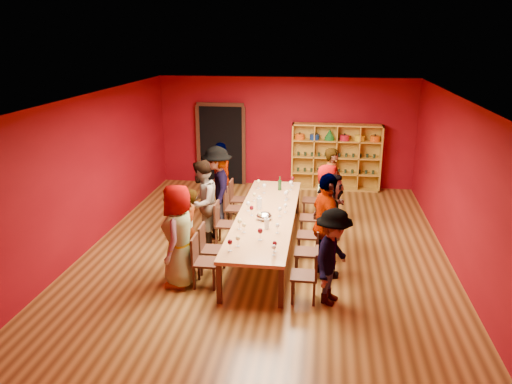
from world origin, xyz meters
The scene contains 48 objects.
room_shell centered at (0.00, 0.00, 1.50)m, with size 7.10×9.10×3.04m.
tasting_table centered at (0.00, 0.00, 0.70)m, with size 1.10×4.50×0.75m.
doorway centered at (-1.80, 4.43, 1.12)m, with size 1.40×0.17×2.30m.
shelving_unit centered at (1.40, 4.32, 0.98)m, with size 2.40×0.40×1.80m.
chair_person_left_0 centered at (-0.91, -1.62, 0.50)m, with size 0.42×0.42×0.89m.
person_left_0 centered at (-1.28, -1.62, 0.89)m, with size 0.87×0.47×1.77m, color #5482AD.
chair_person_left_1 centered at (-0.91, -1.11, 0.50)m, with size 0.42×0.42×0.89m.
person_left_1 centered at (-1.26, -1.11, 0.77)m, with size 0.56×0.41×1.54m, color #527BAA.
chair_person_left_2 centered at (-0.91, 0.13, 0.50)m, with size 0.42×0.42×0.89m.
person_left_2 centered at (-1.32, 0.13, 0.87)m, with size 0.85×0.46×1.74m, color #5C80BE.
chair_person_left_3 centered at (-0.91, 1.08, 0.50)m, with size 0.42×0.42×0.89m.
person_left_3 centered at (-1.21, 1.08, 0.91)m, with size 1.17×0.48×1.81m, color pink.
chair_person_left_4 centered at (-0.91, 1.72, 0.50)m, with size 0.42×0.42×0.89m.
person_left_4 centered at (-1.24, 1.72, 0.89)m, with size 1.04×0.47×1.77m, color #4E4E53.
chair_person_right_0 centered at (0.91, -1.89, 0.50)m, with size 0.42×0.42×0.89m.
person_right_0 centered at (1.27, -1.89, 0.79)m, with size 1.02×0.42×1.57m, color white.
chair_person_right_1 centered at (0.91, -0.98, 0.50)m, with size 0.42×0.42×0.89m.
person_right_1 centered at (1.16, -0.98, 0.94)m, with size 1.10×0.50×1.88m, color #131B36.
chair_person_right_2 centered at (0.91, -0.20, 0.50)m, with size 0.42×0.42×0.89m.
person_right_2 centered at (1.22, -0.20, 0.84)m, with size 1.56×0.45×1.68m, color #121933.
chair_person_right_3 centered at (0.91, 0.74, 0.50)m, with size 0.42×0.42×0.89m.
person_right_3 centered at (1.16, 0.74, 0.80)m, with size 0.78×0.42×1.59m, color #547CAD.
chair_person_right_4 centered at (0.91, 1.90, 0.50)m, with size 0.42×0.42×0.89m.
person_right_4 centered at (1.29, 1.90, 0.84)m, with size 0.61×0.45×1.68m, color silver.
wine_glass_0 centered at (0.36, 1.63, 0.90)m, with size 0.08×0.08×0.21m.
wine_glass_1 centered at (-0.38, 1.64, 0.90)m, with size 0.08×0.08×0.21m.
wine_glass_2 centered at (0.34, -1.74, 0.89)m, with size 0.08×0.08×0.19m.
wine_glass_3 centered at (-0.38, 0.11, 0.90)m, with size 0.08×0.08×0.20m.
wine_glass_4 centered at (-0.20, 1.30, 0.91)m, with size 0.09×0.09×0.22m.
wine_glass_5 centered at (-0.27, -0.14, 0.90)m, with size 0.08×0.08×0.20m.
wine_glass_6 centered at (0.33, 0.96, 0.90)m, with size 0.08×0.08×0.21m.
wine_glass_7 centered at (0.31, 0.86, 0.90)m, with size 0.08×0.08×0.21m.
wine_glass_8 centered at (0.27, -0.11, 0.89)m, with size 0.08×0.08×0.19m.
wine_glass_9 centered at (0.37, 1.97, 0.91)m, with size 0.09×0.09×0.22m.
wine_glass_10 centered at (0.31, -0.96, 0.89)m, with size 0.08×0.08×0.19m.
wine_glass_11 centered at (-0.34, 0.74, 0.88)m, with size 0.07×0.07×0.18m.
wine_glass_12 centered at (-0.28, -1.62, 0.89)m, with size 0.08×0.08×0.19m.
wine_glass_13 centered at (-0.28, -1.00, 0.88)m, with size 0.07×0.07×0.18m.
wine_glass_14 centered at (-0.38, -1.81, 0.90)m, with size 0.08×0.08×0.20m.
wine_glass_15 centered at (-0.38, -0.87, 0.90)m, with size 0.08×0.08×0.21m.
wine_glass_16 centered at (0.34, -1.88, 0.88)m, with size 0.07×0.07×0.18m.
wine_glass_17 centered at (0.05, -1.31, 0.91)m, with size 0.09×0.09×0.22m.
wine_glass_18 centered at (0.36, 0.13, 0.88)m, with size 0.07×0.07×0.18m.
wine_glass_19 centered at (-0.07, -0.42, 0.88)m, with size 0.07×0.07×0.18m.
spittoon_bowl centered at (0.00, -0.32, 0.82)m, with size 0.30×0.30×0.16m, color silver.
carafe_a centered at (-0.17, 0.26, 0.87)m, with size 0.10×0.10×0.27m.
carafe_b centered at (0.10, -0.79, 0.85)m, with size 0.11×0.11×0.23m.
wine_bottle centered at (0.12, 1.57, 0.87)m, with size 0.09×0.09×0.31m.
Camera 1 is at (1.05, -9.07, 4.11)m, focal length 35.00 mm.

